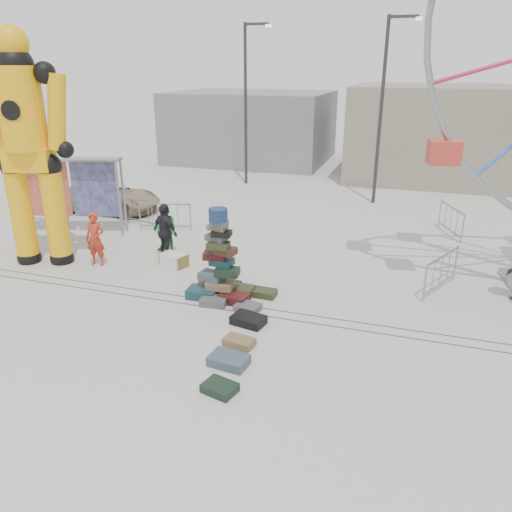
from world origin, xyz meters
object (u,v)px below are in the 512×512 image
(crash_test_dummy, at_px, (27,142))
(steamer_trunk, at_px, (174,260))
(barricade_dummy_c, at_px, (165,217))
(suitcase_tower, at_px, (220,273))
(pedestrian_black, at_px, (165,232))
(parked_suv, at_px, (108,197))
(banner_scaffold, at_px, (69,177))
(pedestrian_green, at_px, (166,229))
(barricade_dummy_b, at_px, (139,212))
(barricade_dummy_a, at_px, (49,212))
(lamp_post_left, at_px, (247,97))
(barricade_wheel_front, at_px, (441,273))
(barricade_wheel_back, at_px, (451,221))
(pedestrian_red, at_px, (95,239))
(lamp_post_right, at_px, (384,103))

(crash_test_dummy, height_order, steamer_trunk, crash_test_dummy)
(barricade_dummy_c, bearing_deg, suitcase_tower, -62.63)
(barricade_dummy_c, bearing_deg, crash_test_dummy, -130.74)
(pedestrian_black, relative_size, parked_suv, 0.41)
(suitcase_tower, distance_m, steamer_trunk, 2.88)
(banner_scaffold, xyz_separation_m, pedestrian_black, (4.67, -1.48, -1.21))
(banner_scaffold, relative_size, pedestrian_green, 2.40)
(pedestrian_black, bearing_deg, barricade_dummy_b, -24.04)
(barricade_dummy_a, distance_m, pedestrian_black, 6.56)
(suitcase_tower, bearing_deg, parked_suv, 140.82)
(barricade_dummy_b, relative_size, pedestrian_green, 1.20)
(lamp_post_left, bearing_deg, steamer_trunk, -82.46)
(steamer_trunk, xyz_separation_m, parked_suv, (-5.65, 4.92, 0.44))
(lamp_post_left, xyz_separation_m, barricade_dummy_a, (-5.13, -9.60, -3.93))
(barricade_wheel_front, xyz_separation_m, barricade_wheel_back, (0.46, 5.45, 0.00))
(pedestrian_red, height_order, pedestrian_black, pedestrian_black)
(crash_test_dummy, distance_m, steamer_trunk, 5.63)
(steamer_trunk, xyz_separation_m, barricade_dummy_c, (-1.98, 3.23, 0.35))
(lamp_post_right, xyz_separation_m, crash_test_dummy, (-9.56, -11.00, -0.60))
(steamer_trunk, relative_size, parked_suv, 0.19)
(pedestrian_red, xyz_separation_m, pedestrian_green, (1.60, 1.74, -0.04))
(lamp_post_left, height_order, barricade_wheel_front, lamp_post_left)
(lamp_post_left, distance_m, steamer_trunk, 12.84)
(lamp_post_left, bearing_deg, pedestrian_black, -84.48)
(suitcase_tower, xyz_separation_m, barricade_dummy_c, (-4.27, 4.91, -0.17))
(banner_scaffold, height_order, steamer_trunk, banner_scaffold)
(barricade_dummy_c, xyz_separation_m, barricade_wheel_front, (10.07, -2.58, 0.00))
(lamp_post_right, bearing_deg, barricade_dummy_b, -143.46)
(barricade_wheel_back, bearing_deg, banner_scaffold, -94.72)
(banner_scaffold, xyz_separation_m, parked_suv, (-0.51, 3.01, -1.52))
(crash_test_dummy, relative_size, pedestrian_green, 4.42)
(steamer_trunk, relative_size, barricade_dummy_a, 0.43)
(banner_scaffold, distance_m, parked_suv, 3.41)
(barricade_dummy_c, distance_m, barricade_wheel_back, 10.91)
(crash_test_dummy, height_order, pedestrian_red, crash_test_dummy)
(pedestrian_red, distance_m, pedestrian_black, 2.21)
(lamp_post_right, xyz_separation_m, pedestrian_black, (-5.88, -9.57, -3.53))
(barricade_dummy_a, bearing_deg, barricade_dummy_b, 26.00)
(lamp_post_left, xyz_separation_m, pedestrian_green, (0.80, -10.93, -3.65))
(crash_test_dummy, height_order, barricade_wheel_front, crash_test_dummy)
(barricade_dummy_a, distance_m, barricade_wheel_front, 14.91)
(lamp_post_right, relative_size, steamer_trunk, 9.33)
(pedestrian_green, xyz_separation_m, parked_suv, (-4.86, 3.86, -0.19))
(parked_suv, bearing_deg, steamer_trunk, -132.14)
(suitcase_tower, xyz_separation_m, pedestrian_black, (-2.75, 2.11, 0.23))
(suitcase_tower, relative_size, barricade_dummy_b, 1.28)
(barricade_wheel_front, bearing_deg, pedestrian_green, 112.77)
(pedestrian_red, bearing_deg, lamp_post_right, 48.15)
(barricade_dummy_a, bearing_deg, barricade_wheel_front, 0.76)
(lamp_post_left, bearing_deg, barricade_wheel_front, -49.56)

